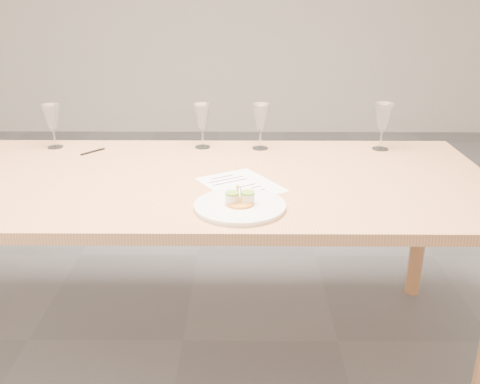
{
  "coord_description": "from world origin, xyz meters",
  "views": [
    {
      "loc": [
        0.26,
        -1.91,
        1.43
      ],
      "look_at": [
        0.25,
        -0.29,
        0.8
      ],
      "focal_mm": 40.0,
      "sensor_mm": 36.0,
      "label": 1
    }
  ],
  "objects_px": {
    "wine_glass_3": "(261,118)",
    "wine_glass_4": "(383,117)",
    "dinner_plate": "(240,205)",
    "recipe_sheet": "(241,185)",
    "ballpoint_pen": "(93,151)",
    "dining_table": "(176,193)",
    "wine_glass_2": "(202,117)",
    "wine_glass_1": "(52,118)"
  },
  "relations": [
    {
      "from": "recipe_sheet",
      "to": "wine_glass_3",
      "type": "xyz_separation_m",
      "value": [
        0.08,
        0.46,
        0.14
      ]
    },
    {
      "from": "dining_table",
      "to": "wine_glass_2",
      "type": "height_order",
      "value": "wine_glass_2"
    },
    {
      "from": "recipe_sheet",
      "to": "wine_glass_4",
      "type": "relative_size",
      "value": 1.8
    },
    {
      "from": "dining_table",
      "to": "recipe_sheet",
      "type": "bearing_deg",
      "value": -19.82
    },
    {
      "from": "dining_table",
      "to": "wine_glass_4",
      "type": "height_order",
      "value": "wine_glass_4"
    },
    {
      "from": "recipe_sheet",
      "to": "wine_glass_4",
      "type": "bearing_deg",
      "value": 5.56
    },
    {
      "from": "wine_glass_2",
      "to": "recipe_sheet",
      "type": "bearing_deg",
      "value": -70.08
    },
    {
      "from": "dining_table",
      "to": "wine_glass_2",
      "type": "distance_m",
      "value": 0.45
    },
    {
      "from": "wine_glass_3",
      "to": "dining_table",
      "type": "bearing_deg",
      "value": -131.89
    },
    {
      "from": "dining_table",
      "to": "wine_glass_1",
      "type": "distance_m",
      "value": 0.73
    },
    {
      "from": "recipe_sheet",
      "to": "wine_glass_1",
      "type": "xyz_separation_m",
      "value": [
        -0.83,
        0.47,
        0.13
      ]
    },
    {
      "from": "wine_glass_1",
      "to": "ballpoint_pen",
      "type": "bearing_deg",
      "value": -21.7
    },
    {
      "from": "wine_glass_4",
      "to": "dining_table",
      "type": "bearing_deg",
      "value": -156.98
    },
    {
      "from": "dining_table",
      "to": "wine_glass_1",
      "type": "height_order",
      "value": "wine_glass_1"
    },
    {
      "from": "dinner_plate",
      "to": "wine_glass_1",
      "type": "bearing_deg",
      "value": 140.18
    },
    {
      "from": "dining_table",
      "to": "ballpoint_pen",
      "type": "xyz_separation_m",
      "value": [
        -0.39,
        0.31,
        0.07
      ]
    },
    {
      "from": "wine_glass_2",
      "to": "dinner_plate",
      "type": "bearing_deg",
      "value": -76.11
    },
    {
      "from": "wine_glass_4",
      "to": "recipe_sheet",
      "type": "bearing_deg",
      "value": -143.36
    },
    {
      "from": "wine_glass_2",
      "to": "wine_glass_3",
      "type": "relative_size",
      "value": 0.98
    },
    {
      "from": "wine_glass_2",
      "to": "dining_table",
      "type": "bearing_deg",
      "value": -101.04
    },
    {
      "from": "ballpoint_pen",
      "to": "wine_glass_4",
      "type": "height_order",
      "value": "wine_glass_4"
    },
    {
      "from": "dinner_plate",
      "to": "wine_glass_3",
      "type": "height_order",
      "value": "wine_glass_3"
    },
    {
      "from": "recipe_sheet",
      "to": "ballpoint_pen",
      "type": "xyz_separation_m",
      "value": [
        -0.64,
        0.4,
        0.0
      ]
    },
    {
      "from": "dinner_plate",
      "to": "wine_glass_1",
      "type": "distance_m",
      "value": 1.09
    },
    {
      "from": "dining_table",
      "to": "wine_glass_4",
      "type": "xyz_separation_m",
      "value": [
        0.86,
        0.37,
        0.21
      ]
    },
    {
      "from": "wine_glass_1",
      "to": "wine_glass_2",
      "type": "distance_m",
      "value": 0.66
    },
    {
      "from": "recipe_sheet",
      "to": "wine_glass_4",
      "type": "distance_m",
      "value": 0.78
    },
    {
      "from": "dining_table",
      "to": "wine_glass_3",
      "type": "height_order",
      "value": "wine_glass_3"
    },
    {
      "from": "dining_table",
      "to": "wine_glass_4",
      "type": "bearing_deg",
      "value": 23.02
    },
    {
      "from": "dinner_plate",
      "to": "ballpoint_pen",
      "type": "bearing_deg",
      "value": 136.14
    },
    {
      "from": "recipe_sheet",
      "to": "wine_glass_3",
      "type": "bearing_deg",
      "value": 48.65
    },
    {
      "from": "wine_glass_3",
      "to": "wine_glass_4",
      "type": "xyz_separation_m",
      "value": [
        0.53,
        -0.0,
        0.0
      ]
    },
    {
      "from": "wine_glass_3",
      "to": "wine_glass_4",
      "type": "bearing_deg",
      "value": -0.45
    },
    {
      "from": "dining_table",
      "to": "wine_glass_3",
      "type": "bearing_deg",
      "value": 48.11
    },
    {
      "from": "dinner_plate",
      "to": "wine_glass_4",
      "type": "xyz_separation_m",
      "value": [
        0.62,
        0.68,
        0.13
      ]
    },
    {
      "from": "wine_glass_4",
      "to": "wine_glass_2",
      "type": "bearing_deg",
      "value": 178.4
    },
    {
      "from": "recipe_sheet",
      "to": "wine_glass_3",
      "type": "height_order",
      "value": "wine_glass_3"
    },
    {
      "from": "recipe_sheet",
      "to": "wine_glass_1",
      "type": "bearing_deg",
      "value": 119.32
    },
    {
      "from": "ballpoint_pen",
      "to": "wine_glass_1",
      "type": "distance_m",
      "value": 0.24
    },
    {
      "from": "recipe_sheet",
      "to": "wine_glass_4",
      "type": "xyz_separation_m",
      "value": [
        0.61,
        0.46,
        0.14
      ]
    },
    {
      "from": "dinner_plate",
      "to": "ballpoint_pen",
      "type": "xyz_separation_m",
      "value": [
        -0.64,
        0.62,
        -0.01
      ]
    },
    {
      "from": "dining_table",
      "to": "ballpoint_pen",
      "type": "bearing_deg",
      "value": 142.04
    }
  ]
}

